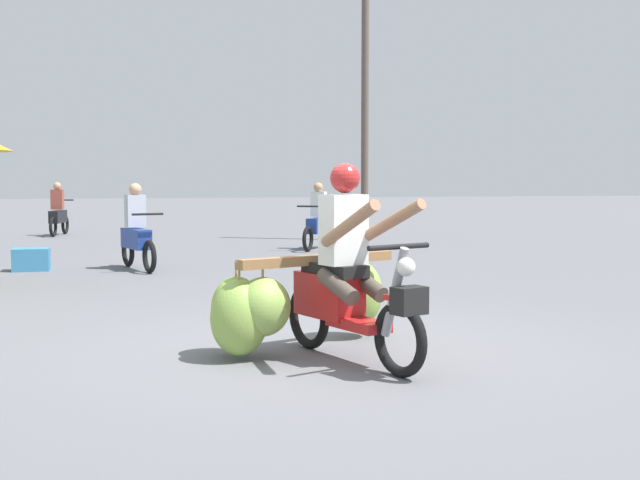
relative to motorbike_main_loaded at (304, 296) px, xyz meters
name	(u,v)px	position (x,y,z in m)	size (l,w,h in m)	color
ground_plane	(336,352)	(0.30, 0.05, -0.50)	(120.00, 120.00, 0.00)	slate
motorbike_main_loaded	(304,296)	(0.00, 0.00, 0.00)	(1.76, 2.03, 1.58)	black
motorbike_distant_ahead_left	(58,214)	(-3.06, 15.39, 0.07)	(0.58, 1.60, 1.40)	black
motorbike_distant_ahead_right	(318,222)	(2.55, 9.75, 0.07)	(0.97, 1.40, 1.40)	black
motorbike_distant_far_ahead	(137,235)	(-1.22, 6.81, 0.07)	(0.66, 1.57, 1.40)	black
produce_crate	(31,259)	(-2.86, 7.02, -0.32)	(0.56, 0.40, 0.36)	teal
utility_pole	(365,118)	(4.24, 11.90, 2.43)	(0.18, 0.18, 5.85)	brown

